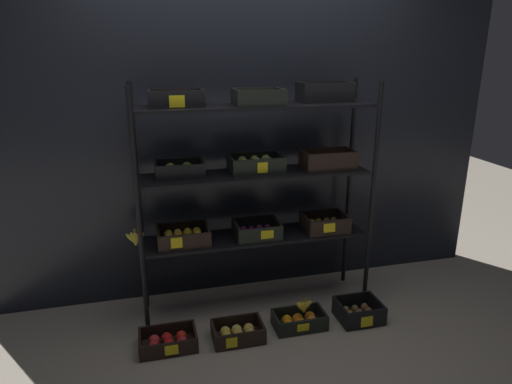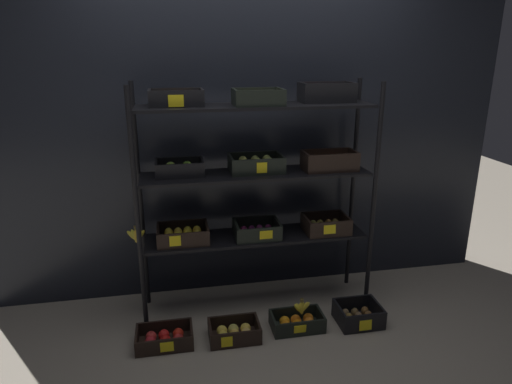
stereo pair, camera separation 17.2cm
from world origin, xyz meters
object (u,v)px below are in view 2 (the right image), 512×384
(display_rack, at_px, (256,172))
(crate_ground_orange, at_px, (297,322))
(crate_ground_apple_gold, at_px, (234,332))
(crate_ground_apple_red, at_px, (165,338))
(banana_bunch_loose, at_px, (302,308))
(crate_ground_kiwi, at_px, (358,316))

(display_rack, bearing_deg, crate_ground_orange, -58.43)
(crate_ground_apple_gold, relative_size, crate_ground_orange, 0.94)
(crate_ground_apple_red, height_order, banana_bunch_loose, banana_bunch_loose)
(display_rack, relative_size, banana_bunch_loose, 12.76)
(banana_bunch_loose, bearing_deg, crate_ground_orange, 175.29)
(display_rack, xyz_separation_m, crate_ground_orange, (0.22, -0.36, -1.00))
(crate_ground_apple_gold, bearing_deg, crate_ground_kiwi, 1.03)
(display_rack, relative_size, crate_ground_orange, 4.82)
(crate_ground_kiwi, bearing_deg, banana_bunch_loose, 178.44)
(display_rack, xyz_separation_m, crate_ground_apple_gold, (-0.22, -0.39, -1.00))
(crate_ground_apple_gold, xyz_separation_m, banana_bunch_loose, (0.47, 0.03, 0.12))
(crate_ground_apple_gold, bearing_deg, crate_ground_orange, 3.85)
(crate_ground_apple_red, xyz_separation_m, crate_ground_kiwi, (1.35, -0.01, 0.01))
(crate_ground_orange, height_order, banana_bunch_loose, banana_bunch_loose)
(display_rack, relative_size, crate_ground_apple_red, 4.69)
(banana_bunch_loose, bearing_deg, crate_ground_apple_gold, -176.69)
(crate_ground_apple_red, relative_size, banana_bunch_loose, 2.72)
(crate_ground_apple_red, xyz_separation_m, crate_ground_apple_gold, (0.46, -0.02, 0.00))
(crate_ground_apple_gold, bearing_deg, display_rack, 60.37)
(crate_ground_apple_red, bearing_deg, banana_bunch_loose, 0.17)
(crate_ground_apple_red, bearing_deg, display_rack, 28.29)
(crate_ground_kiwi, bearing_deg, crate_ground_apple_red, 179.64)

